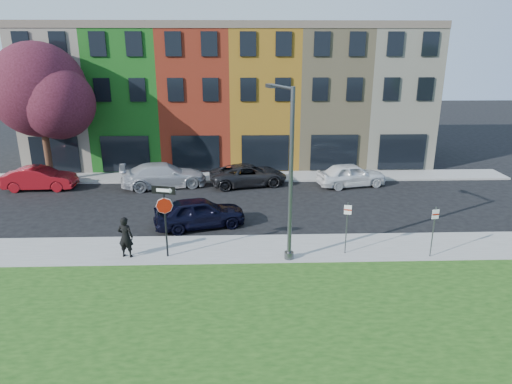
{
  "coord_description": "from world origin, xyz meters",
  "views": [
    {
      "loc": [
        -1.72,
        -15.99,
        9.0
      ],
      "look_at": [
        -1.06,
        4.0,
        2.49
      ],
      "focal_mm": 32.0,
      "sensor_mm": 36.0,
      "label": 1
    }
  ],
  "objects_px": {
    "stop_sign": "(165,207)",
    "sedan_near": "(200,213)",
    "man": "(126,237)",
    "street_lamp": "(288,175)"
  },
  "relations": [
    {
      "from": "sedan_near",
      "to": "street_lamp",
      "type": "height_order",
      "value": "street_lamp"
    },
    {
      "from": "sedan_near",
      "to": "street_lamp",
      "type": "bearing_deg",
      "value": -148.38
    },
    {
      "from": "stop_sign",
      "to": "sedan_near",
      "type": "relative_size",
      "value": 0.65
    },
    {
      "from": "sedan_near",
      "to": "street_lamp",
      "type": "distance_m",
      "value": 6.37
    },
    {
      "from": "stop_sign",
      "to": "sedan_near",
      "type": "xyz_separation_m",
      "value": [
        1.12,
        3.64,
        -1.62
      ]
    },
    {
      "from": "street_lamp",
      "to": "sedan_near",
      "type": "bearing_deg",
      "value": 116.32
    },
    {
      "from": "man",
      "to": "sedan_near",
      "type": "distance_m",
      "value": 4.62
    },
    {
      "from": "sedan_near",
      "to": "stop_sign",
      "type": "bearing_deg",
      "value": 147.44
    },
    {
      "from": "man",
      "to": "street_lamp",
      "type": "height_order",
      "value": "street_lamp"
    },
    {
      "from": "sedan_near",
      "to": "man",
      "type": "bearing_deg",
      "value": 125.8
    }
  ]
}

